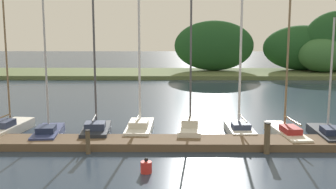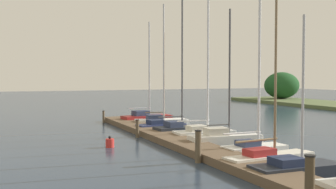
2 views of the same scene
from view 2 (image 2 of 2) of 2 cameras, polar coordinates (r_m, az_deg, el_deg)
name	(u,v)px [view 2 (image 2 of 2)]	position (r m, az deg, el deg)	size (l,w,h in m)	color
dock_pier	(179,142)	(22.34, 1.55, -6.43)	(25.74, 1.80, 0.35)	brown
sailboat_0	(147,117)	(32.73, -2.81, -3.07)	(1.71, 4.14, 7.80)	maroon
sailboat_1	(162,121)	(30.70, -0.84, -3.60)	(1.70, 4.02, 6.76)	white
sailboat_2	(162,124)	(28.23, -0.85, -4.06)	(1.41, 3.48, 8.41)	navy
sailboat_3	(180,128)	(26.22, 1.64, -4.50)	(1.49, 3.31, 8.38)	#232833
sailboat_4	(205,131)	(24.59, 5.05, -5.01)	(1.32, 3.75, 7.97)	white
sailboat_5	(226,138)	(22.29, 7.87, -5.82)	(1.35, 4.10, 7.12)	white
sailboat_6	(256,144)	(20.25, 11.82, -6.57)	(1.29, 3.47, 8.25)	white
sailboat_7	(271,155)	(18.06, 13.78, -7.92)	(1.40, 4.43, 8.29)	silver
sailboat_8	(298,167)	(16.36, 17.21, -9.40)	(1.32, 3.72, 5.90)	#232833
mooring_piling_0	(104,117)	(33.01, -8.72, -2.97)	(0.19, 0.19, 0.95)	brown
mooring_piling_1	(137,128)	(25.06, -4.17, -4.60)	(0.23, 0.23, 1.07)	brown
mooring_piling_2	(198,146)	(17.93, 4.10, -7.00)	(0.30, 0.30, 1.39)	brown
mooring_piling_3	(310,184)	(12.02, 18.61, -11.45)	(0.30, 0.30, 1.59)	#4C3D28
channel_buoy_0	(110,143)	(21.89, -7.87, -6.50)	(0.43, 0.43, 0.59)	red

